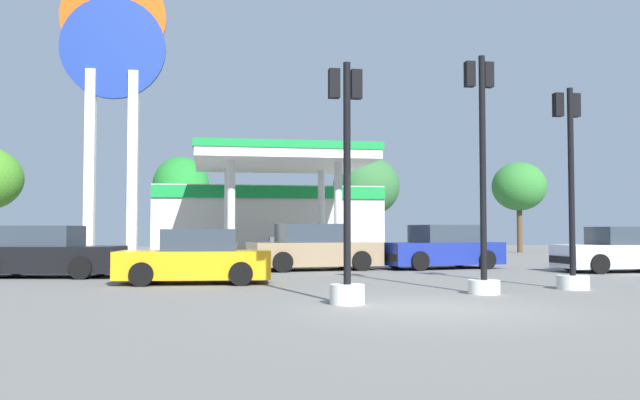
# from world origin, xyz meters

# --- Properties ---
(ground_plane) EXTENTS (90.00, 90.00, 0.00)m
(ground_plane) POSITION_xyz_m (0.00, 0.00, 0.00)
(ground_plane) COLOR slate
(ground_plane) RESTS_ON ground
(gas_station) EXTENTS (11.41, 13.13, 4.80)m
(gas_station) POSITION_xyz_m (-0.87, 22.62, 2.15)
(gas_station) COLOR beige
(gas_station) RESTS_ON ground
(station_pole_sign) EXTENTS (4.33, 0.56, 12.53)m
(station_pole_sign) POSITION_xyz_m (-7.89, 17.24, 8.02)
(station_pole_sign) COLOR white
(station_pole_sign) RESTS_ON ground
(car_0) EXTENTS (4.74, 2.56, 1.62)m
(car_0) POSITION_xyz_m (-0.26, 11.49, 0.73)
(car_0) COLOR black
(car_0) RESTS_ON ground
(car_1) EXTENTS (4.24, 1.97, 1.51)m
(car_1) POSITION_xyz_m (9.73, 8.76, 0.68)
(car_1) COLOR black
(car_1) RESTS_ON ground
(car_2) EXTENTS (4.70, 2.68, 1.58)m
(car_2) POSITION_xyz_m (4.44, 11.61, 0.72)
(car_2) COLOR black
(car_2) RESTS_ON ground
(car_3) EXTENTS (4.53, 2.52, 1.53)m
(car_3) POSITION_xyz_m (-8.66, 9.40, 0.69)
(car_3) COLOR black
(car_3) RESTS_ON ground
(car_4) EXTENTS (4.12, 2.08, 1.43)m
(car_4) POSITION_xyz_m (-4.24, 6.29, 0.65)
(car_4) COLOR black
(car_4) RESTS_ON ground
(traffic_signal_0) EXTENTS (0.70, 0.71, 5.30)m
(traffic_signal_0) POSITION_xyz_m (2.06, 2.36, 2.00)
(traffic_signal_0) COLOR silver
(traffic_signal_0) RESTS_ON ground
(traffic_signal_1) EXTENTS (0.75, 0.75, 4.83)m
(traffic_signal_1) POSITION_xyz_m (4.63, 3.11, 1.64)
(traffic_signal_1) COLOR silver
(traffic_signal_1) RESTS_ON ground
(traffic_signal_2) EXTENTS (0.66, 0.69, 4.65)m
(traffic_signal_2) POSITION_xyz_m (-1.33, 0.89, 1.67)
(traffic_signal_2) COLOR silver
(traffic_signal_2) RESTS_ON ground
(tree_1) EXTENTS (3.18, 3.18, 5.55)m
(tree_1) POSITION_xyz_m (-5.40, 27.00, 3.86)
(tree_1) COLOR brown
(tree_1) RESTS_ON ground
(tree_2) EXTENTS (4.10, 4.10, 5.92)m
(tree_2) POSITION_xyz_m (5.73, 28.34, 4.06)
(tree_2) COLOR brown
(tree_2) RESTS_ON ground
(tree_3) EXTENTS (3.31, 3.31, 5.57)m
(tree_3) POSITION_xyz_m (15.07, 26.87, 4.05)
(tree_3) COLOR brown
(tree_3) RESTS_ON ground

